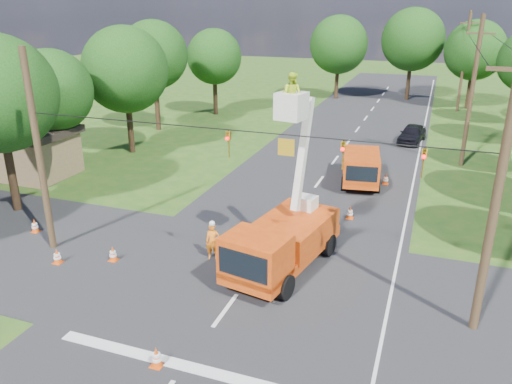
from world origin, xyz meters
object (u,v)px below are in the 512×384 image
at_px(traffic_cone_4, 113,254).
at_px(pole_left, 39,154).
at_px(ground_worker, 213,242).
at_px(pole_right_near, 498,191).
at_px(traffic_cone_7, 386,179).
at_px(bucket_truck, 283,233).
at_px(second_truck, 361,166).
at_px(traffic_cone_2, 289,230).
at_px(pole_right_far, 464,61).
at_px(tree_left_d, 125,70).
at_px(tree_far_a, 339,45).
at_px(tree_left_c, 51,91).
at_px(traffic_cone_5, 57,256).
at_px(pole_right_mid, 472,92).
at_px(traffic_cone_6, 35,226).
at_px(tree_left_e, 154,55).
at_px(shed, 30,151).
at_px(tree_left_f, 214,57).
at_px(traffic_cone_0, 156,357).
at_px(distant_car, 412,134).
at_px(traffic_cone_3, 350,213).
at_px(tree_far_c, 475,50).
at_px(tree_far_b, 413,40).

distance_m(traffic_cone_4, pole_left, 5.35).
bearing_deg(ground_worker, pole_right_near, -29.14).
relative_size(traffic_cone_7, pole_left, 0.08).
distance_m(bucket_truck, second_truck, 12.26).
bearing_deg(traffic_cone_2, pole_right_far, 77.13).
bearing_deg(tree_left_d, tree_far_a, 70.35).
bearing_deg(tree_left_c, pole_left, -52.13).
bearing_deg(ground_worker, second_truck, 48.70).
bearing_deg(traffic_cone_5, pole_right_mid, 51.66).
distance_m(ground_worker, pole_right_near, 11.52).
bearing_deg(traffic_cone_6, pole_left, -27.40).
bearing_deg(bucket_truck, tree_left_e, 142.10).
height_order(pole_right_near, shed, pole_right_near).
relative_size(bucket_truck, tree_left_c, 1.01).
bearing_deg(tree_left_f, traffic_cone_0, -68.48).
bearing_deg(traffic_cone_6, pole_right_far, 62.88).
height_order(ground_worker, distant_car, ground_worker).
bearing_deg(pole_left, pole_right_mid, 48.01).
distance_m(shed, tree_left_d, 8.85).
height_order(traffic_cone_3, tree_far_c, tree_far_c).
relative_size(distant_car, pole_right_mid, 0.43).
distance_m(traffic_cone_2, traffic_cone_4, 8.20).
distance_m(second_truck, tree_far_c, 29.50).
bearing_deg(pole_right_mid, tree_far_b, 102.41).
bearing_deg(tree_far_c, traffic_cone_7, -101.17).
distance_m(shed, tree_left_e, 14.87).
distance_m(traffic_cone_6, tree_far_a, 42.87).
bearing_deg(tree_left_f, pole_right_mid, -23.23).
distance_m(bucket_truck, tree_far_a, 42.06).
bearing_deg(pole_right_near, traffic_cone_0, -149.57).
xyz_separation_m(traffic_cone_2, tree_far_c, (9.05, 37.24, 5.70)).
distance_m(traffic_cone_0, shed, 21.87).
bearing_deg(tree_left_d, distant_car, 27.06).
xyz_separation_m(traffic_cone_4, shed, (-11.88, 8.16, 1.26)).
bearing_deg(traffic_cone_6, traffic_cone_5, -34.28).
bearing_deg(traffic_cone_4, traffic_cone_3, 42.27).
relative_size(tree_left_c, tree_far_c, 0.88).
height_order(traffic_cone_7, tree_left_e, tree_left_e).
bearing_deg(pole_right_far, tree_far_c, 63.43).
height_order(pole_right_mid, tree_left_e, pole_right_mid).
bearing_deg(traffic_cone_0, tree_left_c, 137.31).
relative_size(second_truck, traffic_cone_7, 8.30).
relative_size(traffic_cone_2, pole_right_far, 0.07).
relative_size(pole_right_near, tree_left_f, 1.19).
distance_m(traffic_cone_6, pole_right_mid, 27.96).
xyz_separation_m(tree_left_d, tree_far_a, (10.00, 28.00, 0.06)).
bearing_deg(traffic_cone_3, tree_left_f, 128.63).
relative_size(ground_worker, traffic_cone_7, 2.37).
bearing_deg(distant_car, traffic_cone_2, -94.01).
relative_size(distant_car, tree_far_c, 0.46).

